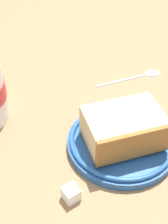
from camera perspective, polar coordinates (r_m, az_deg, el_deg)
ground_plane at (r=49.19cm, az=2.44°, el=-3.68°), size 143.45×143.45×2.52cm
small_plate at (r=45.21cm, az=6.66°, el=-5.28°), size 15.19×15.19×1.77cm
cake_slice at (r=43.07cm, az=7.09°, el=-3.01°), size 12.36×11.07×4.91cm
teaspoon at (r=59.20cm, az=10.40°, el=6.63°), size 11.63×7.40×0.80cm
sugar_cube at (r=39.55cm, az=-2.31°, el=-14.38°), size 2.59×2.59×1.83cm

